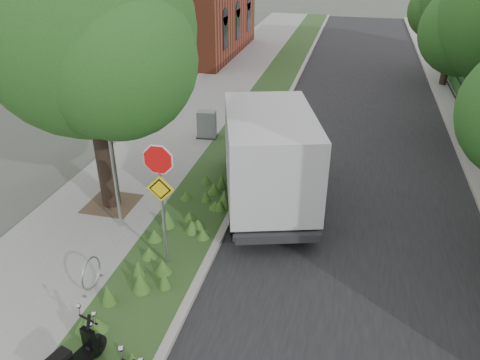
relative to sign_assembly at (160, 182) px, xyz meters
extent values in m
plane|color=#4C5147|center=(1.40, -0.58, -2.33)|extent=(120.00, 120.00, 0.00)
cube|color=gray|center=(-2.85, 9.42, -2.27)|extent=(3.50, 60.00, 0.12)
cube|color=#2D4E21|center=(-0.10, 9.42, -2.27)|extent=(2.00, 60.00, 0.12)
cube|color=#9E9991|center=(0.90, 9.42, -2.26)|extent=(0.20, 60.00, 0.13)
cube|color=black|center=(4.40, 9.42, -2.32)|extent=(7.00, 60.00, 0.01)
cube|color=#9E9991|center=(7.90, 9.42, -2.26)|extent=(0.20, 60.00, 0.13)
cylinder|color=black|center=(-2.60, 2.22, 0.03)|extent=(0.52, 0.52, 4.48)
sphere|color=#234D19|center=(-2.60, 2.22, 2.75)|extent=(5.40, 5.40, 5.40)
sphere|color=#234D19|center=(-3.81, 3.03, 2.08)|extent=(4.05, 4.05, 4.05)
sphere|color=#234D19|center=(-1.52, 1.54, 2.21)|extent=(3.78, 3.78, 3.78)
cube|color=#473828|center=(-2.60, 2.22, -2.20)|extent=(1.40, 1.40, 0.01)
cylinder|color=#A5A8AD|center=(-1.80, 1.22, -0.21)|extent=(0.08, 0.08, 4.00)
torus|color=#A5A8AD|center=(-1.30, -1.18, -1.83)|extent=(0.05, 0.77, 0.77)
cube|color=#A5A8AD|center=(-1.30, -1.54, -2.19)|extent=(0.06, 0.06, 0.04)
cube|color=#A5A8AD|center=(-1.30, -0.82, -2.19)|extent=(0.06, 0.06, 0.04)
cylinder|color=#A5A8AD|center=(0.00, 0.02, -0.71)|extent=(0.07, 0.07, 3.00)
cylinder|color=red|center=(0.00, -0.01, 0.54)|extent=(0.86, 0.03, 0.86)
cylinder|color=white|center=(0.00, 0.00, 0.54)|extent=(0.94, 0.02, 0.94)
cube|color=yellow|center=(0.00, -0.01, -0.16)|extent=(0.64, 0.03, 0.64)
cube|color=black|center=(8.60, 9.42, -2.06)|extent=(0.04, 24.00, 0.04)
cylinder|color=black|center=(8.60, 9.42, -1.71)|extent=(0.03, 0.03, 1.00)
sphere|color=#234D19|center=(7.46, 10.05, 1.73)|extent=(3.15, 3.15, 3.15)
cylinder|color=black|center=(8.40, 17.42, -0.39)|extent=(0.36, 0.36, 3.64)
sphere|color=#234D19|center=(8.40, 17.42, 1.82)|extent=(3.80, 3.80, 3.80)
sphere|color=#234D19|center=(7.54, 17.99, 1.35)|extent=(2.85, 2.85, 2.85)
sphere|color=#234D19|center=(9.16, 16.94, 1.44)|extent=(2.66, 2.66, 2.66)
cylinder|color=black|center=(-0.25, -2.89, -1.98)|extent=(0.23, 0.46, 0.45)
cube|color=#262628|center=(1.70, 3.59, -1.80)|extent=(3.58, 5.86, 0.19)
cube|color=#B7BABC|center=(1.08, 5.62, -0.92)|extent=(2.45, 2.01, 1.66)
cube|color=silver|center=(1.87, 3.05, -0.50)|extent=(3.33, 4.43, 2.28)
cube|color=#262628|center=(-1.40, 7.69, -2.19)|extent=(0.84, 0.61, 0.03)
cube|color=gray|center=(-1.40, 7.69, -1.68)|extent=(0.74, 0.51, 1.04)
camera|label=1|loc=(3.82, -8.28, 4.81)|focal=35.00mm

